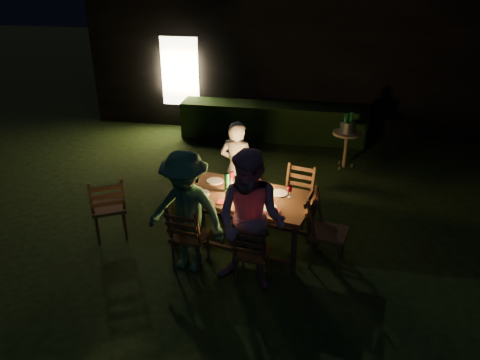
% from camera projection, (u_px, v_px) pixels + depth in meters
% --- Properties ---
extents(garden_envelope, '(40.00, 40.00, 3.20)m').
position_uv_depth(garden_envelope, '(304.00, 51.00, 12.24)').
color(garden_envelope, black).
rests_on(garden_envelope, ground).
extents(dining_table, '(2.12, 1.38, 0.81)m').
position_uv_depth(dining_table, '(243.00, 200.00, 6.59)').
color(dining_table, '#502E1A').
rests_on(dining_table, ground).
extents(chair_near_left, '(0.51, 0.54, 1.00)m').
position_uv_depth(chair_near_left, '(190.00, 246.00, 6.30)').
color(chair_near_left, '#502E1A').
rests_on(chair_near_left, ground).
extents(chair_near_right, '(0.46, 0.49, 0.93)m').
position_uv_depth(chair_near_right, '(252.00, 263.00, 5.99)').
color(chair_near_right, '#502E1A').
rests_on(chair_near_right, ground).
extents(chair_far_left, '(0.59, 0.62, 1.04)m').
position_uv_depth(chair_far_left, '(236.00, 196.00, 7.57)').
color(chair_far_left, '#502E1A').
rests_on(chair_far_left, ground).
extents(chair_far_right, '(0.55, 0.57, 1.00)m').
position_uv_depth(chair_far_right, '(295.00, 209.00, 7.22)').
color(chair_far_right, '#502E1A').
rests_on(chair_far_right, ground).
extents(chair_end, '(0.60, 0.57, 1.08)m').
position_uv_depth(chair_end, '(326.00, 243.00, 6.33)').
color(chair_end, '#502E1A').
rests_on(chair_end, ground).
extents(chair_spare, '(0.67, 0.69, 1.08)m').
position_uv_depth(chair_spare, '(110.00, 218.00, 6.93)').
color(chair_spare, '#502E1A').
rests_on(chair_spare, ground).
extents(person_house_side, '(0.65, 0.50, 1.58)m').
position_uv_depth(person_house_side, '(237.00, 169.00, 7.40)').
color(person_house_side, white).
rests_on(person_house_side, ground).
extents(person_opp_right, '(1.03, 0.88, 1.85)m').
position_uv_depth(person_opp_right, '(251.00, 222.00, 5.67)').
color(person_opp_right, '#AE7792').
rests_on(person_opp_right, ground).
extents(person_opp_left, '(1.21, 0.86, 1.70)m').
position_uv_depth(person_opp_left, '(186.00, 213.00, 6.02)').
color(person_opp_left, '#39724D').
rests_on(person_opp_left, ground).
extents(lantern, '(0.16, 0.16, 0.35)m').
position_uv_depth(lantern, '(248.00, 184.00, 6.51)').
color(lantern, white).
rests_on(lantern, dining_table).
extents(plate_far_left, '(0.25, 0.25, 0.01)m').
position_uv_depth(plate_far_left, '(215.00, 181.00, 6.93)').
color(plate_far_left, white).
rests_on(plate_far_left, dining_table).
extents(plate_near_left, '(0.25, 0.25, 0.01)m').
position_uv_depth(plate_near_left, '(201.00, 194.00, 6.57)').
color(plate_near_left, white).
rests_on(plate_near_left, dining_table).
extents(plate_far_right, '(0.25, 0.25, 0.01)m').
position_uv_depth(plate_far_right, '(279.00, 193.00, 6.57)').
color(plate_far_right, white).
rests_on(plate_far_right, dining_table).
extents(plate_near_right, '(0.25, 0.25, 0.01)m').
position_uv_depth(plate_near_right, '(268.00, 207.00, 6.21)').
color(plate_near_right, white).
rests_on(plate_near_right, dining_table).
extents(wineglass_a, '(0.06, 0.06, 0.18)m').
position_uv_depth(wineglass_a, '(232.00, 177.00, 6.86)').
color(wineglass_a, '#59070F').
rests_on(wineglass_a, dining_table).
extents(wineglass_b, '(0.06, 0.06, 0.18)m').
position_uv_depth(wineglass_b, '(193.00, 183.00, 6.67)').
color(wineglass_b, '#59070F').
rests_on(wineglass_b, dining_table).
extents(wineglass_c, '(0.06, 0.06, 0.18)m').
position_uv_depth(wineglass_c, '(256.00, 202.00, 6.18)').
color(wineglass_c, '#59070F').
rests_on(wineglass_c, dining_table).
extents(wineglass_d, '(0.06, 0.06, 0.18)m').
position_uv_depth(wineglass_d, '(290.00, 192.00, 6.44)').
color(wineglass_d, '#59070F').
rests_on(wineglass_d, dining_table).
extents(wineglass_e, '(0.06, 0.06, 0.18)m').
position_uv_depth(wineglass_e, '(228.00, 197.00, 6.30)').
color(wineglass_e, silver).
rests_on(wineglass_e, dining_table).
extents(bottle_table, '(0.07, 0.07, 0.28)m').
position_uv_depth(bottle_table, '(227.00, 182.00, 6.58)').
color(bottle_table, '#0F471E').
rests_on(bottle_table, dining_table).
extents(napkin_left, '(0.18, 0.14, 0.01)m').
position_uv_depth(napkin_left, '(224.00, 202.00, 6.34)').
color(napkin_left, red).
rests_on(napkin_left, dining_table).
extents(napkin_right, '(0.18, 0.14, 0.01)m').
position_uv_depth(napkin_right, '(273.00, 212.00, 6.11)').
color(napkin_right, red).
rests_on(napkin_right, dining_table).
extents(phone, '(0.14, 0.07, 0.01)m').
position_uv_depth(phone, '(194.00, 195.00, 6.53)').
color(phone, black).
rests_on(phone, dining_table).
extents(side_table, '(0.55, 0.55, 0.74)m').
position_uv_depth(side_table, '(347.00, 136.00, 9.11)').
color(side_table, brown).
rests_on(side_table, ground).
extents(ice_bucket, '(0.30, 0.30, 0.22)m').
position_uv_depth(ice_bucket, '(348.00, 127.00, 9.02)').
color(ice_bucket, '#A5A8AD').
rests_on(ice_bucket, side_table).
extents(bottle_bucket_a, '(0.07, 0.07, 0.32)m').
position_uv_depth(bottle_bucket_a, '(345.00, 125.00, 8.97)').
color(bottle_bucket_a, '#0F471E').
rests_on(bottle_bucket_a, side_table).
extents(bottle_bucket_b, '(0.07, 0.07, 0.32)m').
position_uv_depth(bottle_bucket_b, '(351.00, 124.00, 9.03)').
color(bottle_bucket_b, '#0F471E').
rests_on(bottle_bucket_b, side_table).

